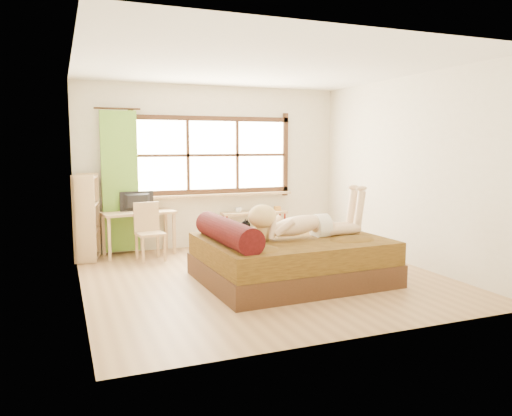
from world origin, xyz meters
name	(u,v)px	position (x,y,z in m)	size (l,w,h in m)	color
floor	(263,277)	(0.00, 0.00, 0.00)	(4.50, 4.50, 0.00)	#9E754C
ceiling	(263,66)	(0.00, 0.00, 2.70)	(4.50, 4.50, 0.00)	white
wall_back	(213,167)	(0.00, 2.25, 1.35)	(4.50, 4.50, 0.00)	silver
wall_front	(362,188)	(0.00, -2.25, 1.35)	(4.50, 4.50, 0.00)	silver
wall_left	(77,178)	(-2.25, 0.00, 1.35)	(4.50, 4.50, 0.00)	silver
wall_right	(407,171)	(2.25, 0.00, 1.35)	(4.50, 4.50, 0.00)	silver
window	(213,158)	(0.00, 2.22, 1.51)	(2.80, 0.16, 1.46)	#FFEDBF
curtain	(120,182)	(-1.55, 2.13, 1.15)	(0.55, 0.10, 2.20)	#437D22
bed	(287,257)	(0.22, -0.28, 0.30)	(2.30, 1.87, 0.85)	#321E0F
woman	(304,211)	(0.42, -0.33, 0.89)	(1.56, 0.45, 0.67)	beige
kitten	(235,229)	(-0.45, -0.18, 0.69)	(0.33, 0.13, 0.27)	black
desk	(139,217)	(-1.30, 1.95, 0.60)	(1.16, 0.64, 0.69)	tan
monitor	(138,201)	(-1.30, 2.00, 0.84)	(0.54, 0.07, 0.31)	black
chair	(149,228)	(-1.22, 1.58, 0.48)	(0.43, 0.43, 0.86)	tan
pipe_shelf	(255,220)	(0.70, 2.07, 0.42)	(1.16, 0.33, 0.65)	tan
cup	(238,210)	(0.39, 2.07, 0.62)	(0.11, 0.11, 0.09)	gray
book	(265,211)	(0.89, 2.07, 0.58)	(0.16, 0.22, 0.02)	gray
bookshelf	(87,217)	(-2.08, 1.86, 0.65)	(0.41, 0.61, 1.29)	tan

